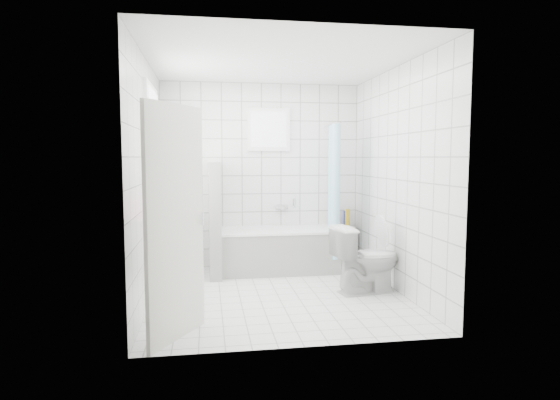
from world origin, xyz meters
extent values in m
plane|color=white|center=(0.00, 0.00, 0.00)|extent=(3.00, 3.00, 0.00)
plane|color=white|center=(0.00, 0.00, 2.60)|extent=(3.00, 3.00, 0.00)
cube|color=white|center=(0.00, 1.50, 1.30)|extent=(2.80, 0.02, 2.60)
cube|color=white|center=(0.00, -1.50, 1.30)|extent=(2.80, 0.02, 2.60)
cube|color=white|center=(-1.40, 0.00, 1.30)|extent=(0.02, 3.00, 2.60)
cube|color=white|center=(1.40, 0.00, 1.30)|extent=(0.02, 3.00, 2.60)
cube|color=white|center=(-1.35, 0.30, 1.60)|extent=(0.01, 0.90, 1.40)
cube|color=white|center=(0.10, 1.46, 1.95)|extent=(0.50, 0.01, 0.50)
cube|color=white|center=(-1.31, 0.30, 0.86)|extent=(0.18, 1.02, 0.08)
cube|color=silver|center=(-1.04, -1.14, 1.00)|extent=(0.45, 0.70, 2.00)
cube|color=white|center=(0.18, 1.12, 0.28)|extent=(1.58, 0.75, 0.55)
cube|color=white|center=(0.18, 1.12, 0.57)|extent=(1.60, 0.77, 0.03)
cube|color=white|center=(-0.68, 1.07, 0.75)|extent=(0.15, 0.85, 1.50)
cube|color=white|center=(1.15, 1.38, 0.28)|extent=(0.40, 0.24, 0.55)
imported|color=silver|center=(1.03, -0.06, 0.39)|extent=(0.83, 0.56, 0.79)
cylinder|color=silver|center=(0.92, 1.10, 2.00)|extent=(0.02, 0.80, 0.02)
cube|color=silver|center=(0.28, 1.46, 0.85)|extent=(0.18, 0.06, 0.06)
imported|color=pink|center=(-1.30, -0.06, 1.05)|extent=(0.12, 0.12, 0.31)
imported|color=white|center=(-1.30, 0.43, 1.04)|extent=(0.14, 0.14, 0.28)
imported|color=white|center=(-1.30, 0.30, 0.99)|extent=(0.20, 0.20, 0.18)
cylinder|color=yellow|center=(1.22, 1.30, 0.68)|extent=(0.06, 0.06, 0.27)
cylinder|color=red|center=(1.07, 1.40, 0.66)|extent=(0.06, 0.06, 0.23)
cylinder|color=#1935CB|center=(1.23, 1.42, 0.67)|extent=(0.06, 0.06, 0.23)
camera|label=1|loc=(-0.78, -5.14, 1.55)|focal=30.00mm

